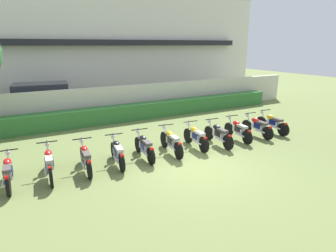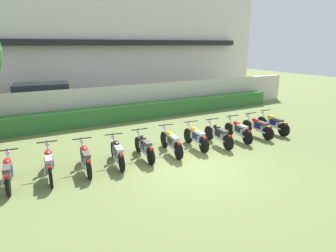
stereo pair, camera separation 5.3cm
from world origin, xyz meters
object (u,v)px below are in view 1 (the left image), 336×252
Objects in this scene: motorcycle_in_row_3 at (117,152)px; motorcycle_in_row_8 at (238,130)px; parked_car at (45,101)px; motorcycle_in_row_4 at (144,146)px; motorcycle_in_row_0 at (8,172)px; motorcycle_in_row_5 at (171,141)px; motorcycle_in_row_10 at (272,123)px; motorcycle_in_row_1 at (49,163)px; motorcycle_in_row_6 at (196,136)px; motorcycle_in_row_2 at (85,158)px; motorcycle_in_row_7 at (218,134)px; motorcycle_in_row_9 at (257,126)px.

motorcycle_in_row_3 is 5.27m from motorcycle_in_row_8.
parked_car is 8.18m from motorcycle_in_row_4.
motorcycle_in_row_5 is at bearing -86.08° from motorcycle_in_row_0.
motorcycle_in_row_8 is at bearing -82.56° from motorcycle_in_row_3.
motorcycle_in_row_0 is 0.94× the size of motorcycle_in_row_10.
motorcycle_in_row_8 is (7.36, -0.04, -0.02)m from motorcycle_in_row_1.
motorcycle_in_row_3 is at bearing 96.48° from motorcycle_in_row_6.
motorcycle_in_row_3 is 0.92× the size of motorcycle_in_row_5.
motorcycle_in_row_10 is (7.36, 0.10, 0.00)m from motorcycle_in_row_3.
parked_car is 7.96m from motorcycle_in_row_2.
motorcycle_in_row_3 is at bearing -86.95° from motorcycle_in_row_0.
parked_car is at bearing 49.35° from motorcycle_in_row_10.
motorcycle_in_row_3 is 0.92× the size of motorcycle_in_row_7.
motorcycle_in_row_6 is at bearing 85.83° from motorcycle_in_row_7.
motorcycle_in_row_5 reaches higher than motorcycle_in_row_2.
motorcycle_in_row_9 is at bearing 95.44° from motorcycle_in_row_10.
parked_car is at bearing 28.96° from motorcycle_in_row_5.
motorcycle_in_row_9 is at bearing -83.74° from motorcycle_in_row_5.
motorcycle_in_row_9 is (9.54, 0.01, 0.00)m from motorcycle_in_row_0.
motorcycle_in_row_6 is 2.08m from motorcycle_in_row_8.
motorcycle_in_row_6 is (4.23, 0.10, 0.01)m from motorcycle_in_row_2.
motorcycle_in_row_1 reaches higher than motorcycle_in_row_4.
motorcycle_in_row_1 is at bearing 91.16° from motorcycle_in_row_2.
motorcycle_in_row_5 reaches higher than motorcycle_in_row_3.
motorcycle_in_row_1 reaches higher than motorcycle_in_row_7.
motorcycle_in_row_3 is at bearing 97.11° from motorcycle_in_row_8.
motorcycle_in_row_2 is 1.04m from motorcycle_in_row_3.
motorcycle_in_row_2 is 3.12m from motorcycle_in_row_5.
motorcycle_in_row_4 is (2.19, -7.87, -0.49)m from parked_car.
motorcycle_in_row_3 is (3.17, -0.03, 0.00)m from motorcycle_in_row_0.
motorcycle_in_row_1 reaches higher than motorcycle_in_row_9.
motorcycle_in_row_4 is at bearing -84.38° from motorcycle_in_row_1.
motorcycle_in_row_1 is 9.45m from motorcycle_in_row_10.
motorcycle_in_row_3 reaches higher than motorcycle_in_row_0.
motorcycle_in_row_10 reaches higher than motorcycle_in_row_3.
motorcycle_in_row_6 is (5.28, 0.03, -0.01)m from motorcycle_in_row_1.
motorcycle_in_row_3 is 2.08m from motorcycle_in_row_5.
motorcycle_in_row_6 is (3.19, 0.11, 0.01)m from motorcycle_in_row_3.
motorcycle_in_row_10 is (5.28, 0.04, -0.01)m from motorcycle_in_row_5.
parked_car is 2.59× the size of motorcycle_in_row_6.
parked_car is 8.19m from motorcycle_in_row_0.
motorcycle_in_row_4 is at bearing -67.19° from parked_car.
motorcycle_in_row_0 is at bearing 94.53° from motorcycle_in_row_2.
motorcycle_in_row_8 is at bearing -84.71° from motorcycle_in_row_2.
motorcycle_in_row_2 reaches higher than motorcycle_in_row_8.
motorcycle_in_row_7 is at bearing -83.67° from motorcycle_in_row_3.
motorcycle_in_row_7 reaches higher than motorcycle_in_row_0.
motorcycle_in_row_6 is (4.37, -7.85, -0.49)m from parked_car.
motorcycle_in_row_2 is at bearing -81.76° from parked_car.
motorcycle_in_row_1 is 1.07× the size of motorcycle_in_row_2.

